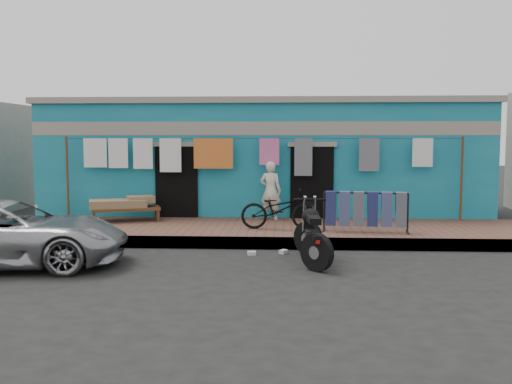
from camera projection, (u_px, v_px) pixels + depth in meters
name	position (u px, v px, depth m)	size (l,w,h in m)	color
ground	(250.00, 265.00, 10.32)	(80.00, 80.00, 0.00)	black
sidewalk	(258.00, 232.00, 13.29)	(28.00, 3.00, 0.25)	brown
curb	(255.00, 243.00, 11.85)	(28.00, 0.10, 0.25)	gray
building	(265.00, 159.00, 17.11)	(12.20, 5.20, 3.36)	#14748E
clothesline	(233.00, 157.00, 14.41)	(10.06, 0.06, 2.10)	brown
car	(5.00, 232.00, 10.19)	(1.98, 4.36, 1.23)	#ACACB1
seated_person	(271.00, 191.00, 14.32)	(0.53, 0.35, 1.47)	beige
bicycle	(279.00, 205.00, 12.84)	(0.61, 1.72, 1.11)	black
motorcycle	(312.00, 232.00, 10.51)	(0.74, 1.80, 1.14)	black
charpoy	(126.00, 209.00, 14.14)	(1.90, 1.34, 0.58)	brown
jeans_rack	(365.00, 211.00, 12.48)	(1.93, 0.60, 0.91)	black
litter_a	(252.00, 253.00, 11.24)	(0.16, 0.13, 0.07)	silver
litter_b	(283.00, 252.00, 11.36)	(0.16, 0.12, 0.08)	silver
litter_c	(306.00, 252.00, 11.35)	(0.20, 0.16, 0.08)	silver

